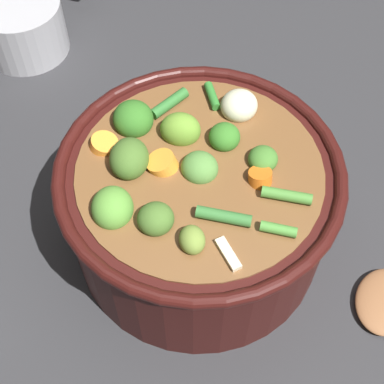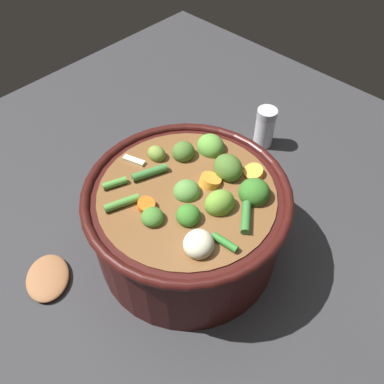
{
  "view_description": "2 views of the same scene",
  "coord_description": "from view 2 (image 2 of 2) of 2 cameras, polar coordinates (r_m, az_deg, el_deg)",
  "views": [
    {
      "loc": [
        -0.05,
        -0.31,
        0.54
      ],
      "look_at": [
        -0.01,
        -0.01,
        0.1
      ],
      "focal_mm": 52.54,
      "sensor_mm": 36.0,
      "label": 1
    },
    {
      "loc": [
        0.24,
        0.24,
        0.52
      ],
      "look_at": [
        -0.01,
        0.0,
        0.12
      ],
      "focal_mm": 37.79,
      "sensor_mm": 36.0,
      "label": 2
    }
  ],
  "objects": [
    {
      "name": "wooden_spoon",
      "position": [
        0.63,
        -24.47,
        -11.85
      ],
      "size": [
        0.24,
        0.23,
        0.01
      ],
      "color": "#915E39",
      "rests_on": "ground_plane"
    },
    {
      "name": "cooking_pot",
      "position": [
        0.56,
        -0.61,
        -3.88
      ],
      "size": [
        0.27,
        0.27,
        0.15
      ],
      "color": "#38110F",
      "rests_on": "ground_plane"
    },
    {
      "name": "ground_plane",
      "position": [
        0.62,
        -0.62,
        -7.8
      ],
      "size": [
        1.1,
        1.1,
        0.0
      ],
      "primitive_type": "plane",
      "color": "#2D2D30"
    },
    {
      "name": "salt_shaker",
      "position": [
        0.76,
        10.23,
        8.98
      ],
      "size": [
        0.04,
        0.04,
        0.08
      ],
      "color": "silver",
      "rests_on": "ground_plane"
    }
  ]
}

